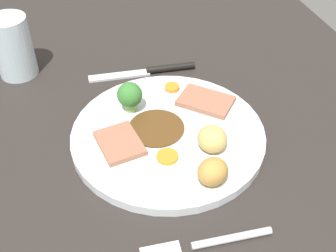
# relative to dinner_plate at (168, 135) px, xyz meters

# --- Properties ---
(dining_table) EXTENTS (1.20, 0.84, 0.04)m
(dining_table) POSITION_rel_dinner_plate_xyz_m (-0.03, 0.01, -0.02)
(dining_table) COLOR #2B2623
(dining_table) RESTS_ON ground
(dinner_plate) EXTENTS (0.28, 0.28, 0.01)m
(dinner_plate) POSITION_rel_dinner_plate_xyz_m (0.00, 0.00, 0.00)
(dinner_plate) COLOR white
(dinner_plate) RESTS_ON dining_table
(gravy_pool) EXTENTS (0.08, 0.08, 0.00)m
(gravy_pool) POSITION_rel_dinner_plate_xyz_m (0.01, 0.01, 0.01)
(gravy_pool) COLOR #563819
(gravy_pool) RESTS_ON dinner_plate
(meat_slice_main) EXTENTS (0.09, 0.10, 0.01)m
(meat_slice_main) POSITION_rel_dinner_plate_xyz_m (0.05, -0.07, 0.01)
(meat_slice_main) COLOR #9E664C
(meat_slice_main) RESTS_ON dinner_plate
(meat_slice_under) EXTENTS (0.08, 0.07, 0.01)m
(meat_slice_under) POSITION_rel_dinner_plate_xyz_m (-0.01, 0.07, 0.01)
(meat_slice_under) COLOR #9E664C
(meat_slice_under) RESTS_ON dinner_plate
(roast_potato_left) EXTENTS (0.05, 0.04, 0.03)m
(roast_potato_left) POSITION_rel_dinner_plate_xyz_m (-0.05, -0.05, 0.02)
(roast_potato_left) COLOR #D8B260
(roast_potato_left) RESTS_ON dinner_plate
(roast_potato_right) EXTENTS (0.05, 0.05, 0.03)m
(roast_potato_right) POSITION_rel_dinner_plate_xyz_m (-0.10, -0.03, 0.02)
(roast_potato_right) COLOR #BC8C42
(roast_potato_right) RESTS_ON dinner_plate
(carrot_coin_front) EXTENTS (0.03, 0.03, 0.00)m
(carrot_coin_front) POSITION_rel_dinner_plate_xyz_m (-0.05, 0.02, 0.01)
(carrot_coin_front) COLOR orange
(carrot_coin_front) RESTS_ON dinner_plate
(carrot_coin_back) EXTENTS (0.02, 0.02, 0.01)m
(carrot_coin_back) POSITION_rel_dinner_plate_xyz_m (0.10, -0.03, 0.01)
(carrot_coin_back) COLOR orange
(carrot_coin_back) RESTS_ON dinner_plate
(broccoli_floret) EXTENTS (0.04, 0.04, 0.05)m
(broccoli_floret) POSITION_rel_dinner_plate_xyz_m (0.06, 0.04, 0.03)
(broccoli_floret) COLOR #8CB766
(broccoli_floret) RESTS_ON dinner_plate
(fork) EXTENTS (0.02, 0.15, 0.01)m
(fork) POSITION_rel_dinner_plate_xyz_m (-0.18, 0.01, -0.00)
(fork) COLOR silver
(fork) RESTS_ON dining_table
(knife) EXTENTS (0.03, 0.19, 0.01)m
(knife) POSITION_rel_dinner_plate_xyz_m (0.17, -0.02, -0.00)
(knife) COLOR black
(knife) RESTS_ON dining_table
(water_glass) EXTENTS (0.06, 0.06, 0.10)m
(water_glass) POSITION_rel_dinner_plate_xyz_m (0.23, 0.20, 0.05)
(water_glass) COLOR silver
(water_glass) RESTS_ON dining_table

